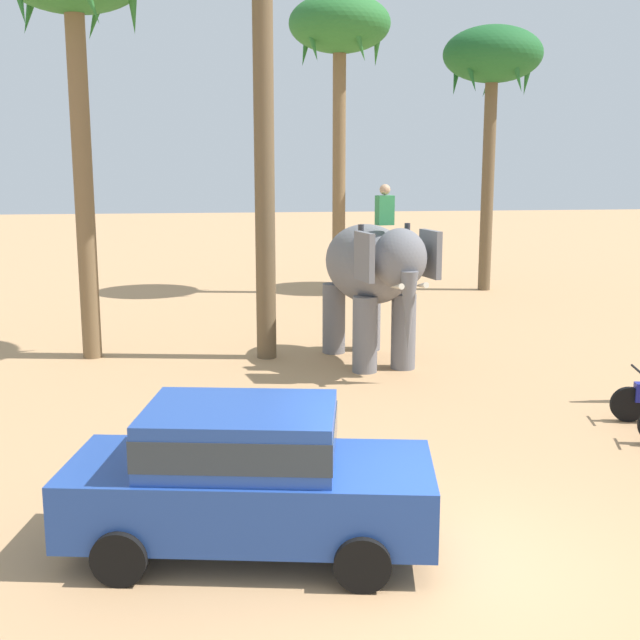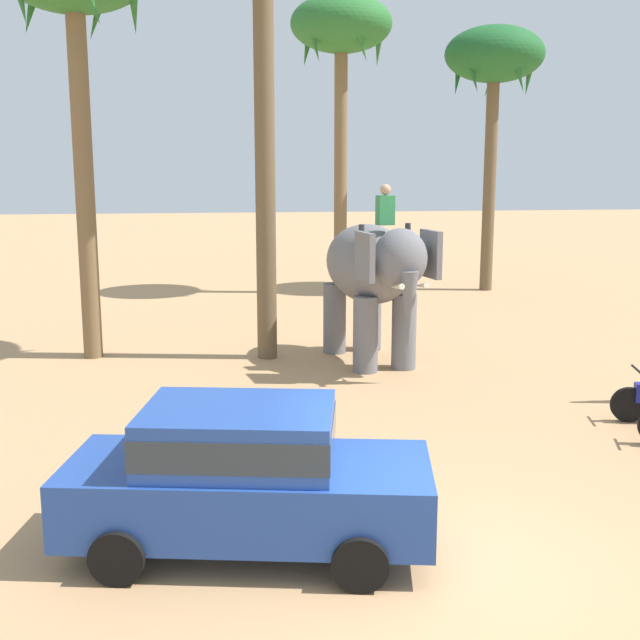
{
  "view_description": "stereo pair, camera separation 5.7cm",
  "coord_description": "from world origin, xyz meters",
  "px_view_note": "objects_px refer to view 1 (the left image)",
  "views": [
    {
      "loc": [
        -2.31,
        -8.21,
        4.42
      ],
      "look_at": [
        -0.49,
        6.05,
        1.6
      ],
      "focal_mm": 46.69,
      "sensor_mm": 36.0,
      "label": 1
    },
    {
      "loc": [
        -2.25,
        -8.22,
        4.42
      ],
      "look_at": [
        -0.49,
        6.05,
        1.6
      ],
      "focal_mm": 46.69,
      "sensor_mm": 36.0,
      "label": 2
    }
  ],
  "objects_px": {
    "car_sedan_foreground": "(247,473)",
    "palm_tree_left_of_road": "(340,35)",
    "elephant_with_mahout": "(372,272)",
    "palm_tree_near_hut": "(492,63)"
  },
  "relations": [
    {
      "from": "elephant_with_mahout",
      "to": "palm_tree_near_hut",
      "type": "xyz_separation_m",
      "value": [
        5.7,
        9.56,
        5.42
      ]
    },
    {
      "from": "car_sedan_foreground",
      "to": "elephant_with_mahout",
      "type": "distance_m",
      "value": 9.13
    },
    {
      "from": "car_sedan_foreground",
      "to": "elephant_with_mahout",
      "type": "relative_size",
      "value": 1.08
    },
    {
      "from": "elephant_with_mahout",
      "to": "palm_tree_near_hut",
      "type": "distance_m",
      "value": 12.38
    },
    {
      "from": "car_sedan_foreground",
      "to": "palm_tree_left_of_road",
      "type": "distance_m",
      "value": 19.87
    },
    {
      "from": "palm_tree_near_hut",
      "to": "palm_tree_left_of_road",
      "type": "distance_m",
      "value": 5.05
    },
    {
      "from": "car_sedan_foreground",
      "to": "elephant_with_mahout",
      "type": "bearing_deg",
      "value": 70.33
    },
    {
      "from": "palm_tree_left_of_road",
      "to": "elephant_with_mahout",
      "type": "bearing_deg",
      "value": -94.22
    },
    {
      "from": "palm_tree_near_hut",
      "to": "elephant_with_mahout",
      "type": "bearing_deg",
      "value": -120.78
    },
    {
      "from": "elephant_with_mahout",
      "to": "palm_tree_left_of_road",
      "type": "bearing_deg",
      "value": 85.78
    }
  ]
}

